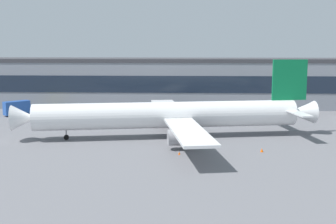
% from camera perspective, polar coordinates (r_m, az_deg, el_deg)
% --- Properties ---
extents(ground_plane, '(600.00, 600.00, 0.00)m').
position_cam_1_polar(ground_plane, '(92.24, 1.05, -3.90)').
color(ground_plane, slate).
extents(terminal_building, '(179.91, 16.23, 15.80)m').
position_cam_1_polar(terminal_building, '(143.33, 1.62, 3.84)').
color(terminal_building, gray).
rests_on(terminal_building, ground_plane).
extents(airliner, '(66.68, 57.51, 16.93)m').
position_cam_1_polar(airliner, '(96.05, 0.44, -0.38)').
color(airliner, white).
rests_on(airliner, ground_plane).
extents(follow_me_car, '(4.56, 4.33, 1.85)m').
position_cam_1_polar(follow_me_car, '(138.12, -15.08, 0.50)').
color(follow_me_car, yellow).
rests_on(follow_me_car, ground_plane).
extents(catering_truck, '(6.99, 6.86, 4.15)m').
position_cam_1_polar(catering_truck, '(133.26, -19.01, 0.56)').
color(catering_truck, '#2651A5').
rests_on(catering_truck, ground_plane).
extents(crew_van, '(5.29, 2.46, 2.55)m').
position_cam_1_polar(crew_van, '(128.81, 1.17, 0.39)').
color(crew_van, gray).
rests_on(crew_van, ground_plane).
extents(traffic_cone_0, '(0.60, 0.60, 0.75)m').
position_cam_1_polar(traffic_cone_0, '(85.47, 12.10, -4.86)').
color(traffic_cone_0, '#F2590C').
rests_on(traffic_cone_0, ground_plane).
extents(traffic_cone_1, '(0.46, 0.46, 0.57)m').
position_cam_1_polar(traffic_cone_1, '(81.64, 1.47, -5.37)').
color(traffic_cone_1, '#F2590C').
rests_on(traffic_cone_1, ground_plane).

